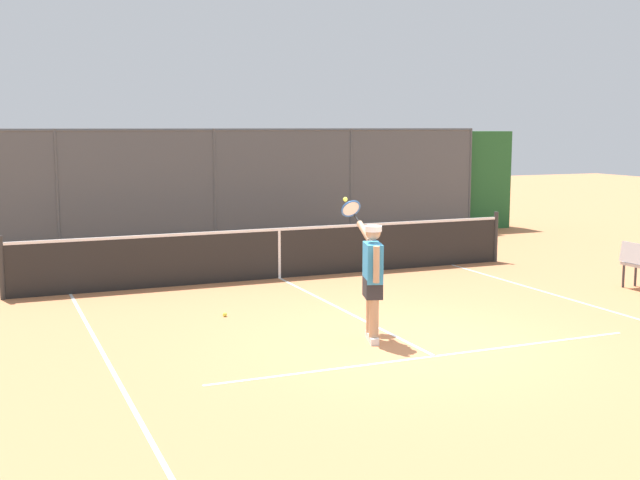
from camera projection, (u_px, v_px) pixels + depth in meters
ground_plane at (405, 341)px, 10.78m from camera, size 60.00×60.00×0.00m
court_line_markings at (444, 361)px, 9.87m from camera, size 7.69×10.40×0.01m
fence_backdrop at (208, 188)px, 19.76m from camera, size 17.36×1.37×2.81m
tennis_net at (279, 252)px, 15.20m from camera, size 9.89×0.09×1.07m
tennis_player at (372, 274)px, 10.69m from camera, size 0.38×1.35×1.86m
tennis_ball_near_net at (225, 314)px, 12.17m from camera, size 0.07×0.07×0.07m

